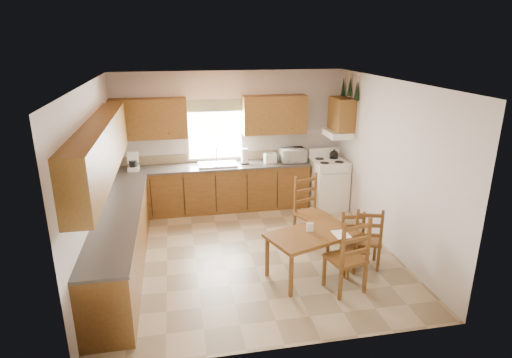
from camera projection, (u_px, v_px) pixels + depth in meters
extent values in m
plane|color=#96835F|center=(250.00, 253.00, 6.88)|extent=(4.50, 4.50, 0.00)
plane|color=brown|center=(250.00, 82.00, 6.03)|extent=(4.50, 4.50, 0.00)
plane|color=beige|center=(94.00, 182.00, 6.05)|extent=(4.50, 4.50, 0.00)
plane|color=beige|center=(388.00, 165.00, 6.86)|extent=(4.50, 4.50, 0.00)
plane|color=beige|center=(230.00, 140.00, 8.55)|extent=(4.50, 4.50, 0.00)
plane|color=beige|center=(289.00, 239.00, 4.36)|extent=(4.50, 4.50, 0.00)
cube|color=brown|center=(214.00, 189.00, 8.49)|extent=(3.75, 0.60, 0.88)
cube|color=brown|center=(121.00, 243.00, 6.26)|extent=(0.60, 3.60, 0.88)
cube|color=#46413C|center=(214.00, 166.00, 8.35)|extent=(3.75, 0.63, 0.04)
cube|color=#46413C|center=(118.00, 214.00, 6.11)|extent=(0.63, 3.60, 0.04)
cube|color=#867454|center=(212.00, 157.00, 8.58)|extent=(3.75, 0.01, 0.18)
cube|color=brown|center=(149.00, 119.00, 7.96)|extent=(1.41, 0.33, 0.75)
cube|color=brown|center=(274.00, 115.00, 8.39)|extent=(1.25, 0.33, 0.75)
cube|color=brown|center=(100.00, 150.00, 5.78)|extent=(0.33, 3.60, 0.75)
cube|color=brown|center=(342.00, 114.00, 8.19)|extent=(0.33, 0.62, 0.62)
cube|color=white|center=(338.00, 134.00, 8.30)|extent=(0.44, 0.62, 0.12)
cube|color=white|center=(215.00, 131.00, 8.40)|extent=(1.13, 0.02, 1.18)
cube|color=white|center=(215.00, 131.00, 8.40)|extent=(1.05, 0.01, 1.10)
cube|color=#405732|center=(215.00, 106.00, 8.22)|extent=(1.19, 0.01, 0.24)
cube|color=silver|center=(218.00, 164.00, 8.35)|extent=(0.75, 0.45, 0.04)
cone|color=black|center=(357.00, 90.00, 7.76)|extent=(0.22, 0.22, 0.36)
cone|color=black|center=(350.00, 86.00, 8.05)|extent=(0.22, 0.22, 0.36)
cone|color=black|center=(343.00, 87.00, 8.36)|extent=(0.22, 0.22, 0.36)
cube|color=white|center=(328.00, 185.00, 8.59)|extent=(0.69, 0.71, 0.97)
cube|color=white|center=(133.00, 161.00, 7.98)|extent=(0.26, 0.29, 0.36)
cylinder|color=white|center=(244.00, 156.00, 8.41)|extent=(0.14, 0.14, 0.31)
cube|color=white|center=(270.00, 158.00, 8.50)|extent=(0.24, 0.17, 0.19)
imported|color=white|center=(293.00, 155.00, 8.53)|extent=(0.47, 0.35, 0.28)
cube|color=brown|center=(311.00, 254.00, 6.16)|extent=(1.42, 1.10, 0.67)
cube|color=brown|center=(346.00, 253.00, 5.73)|extent=(0.56, 0.54, 1.10)
cube|color=brown|center=(366.00, 236.00, 6.37)|extent=(0.50, 0.49, 0.97)
cube|color=brown|center=(312.00, 210.00, 7.11)|extent=(0.60, 0.58, 1.12)
cube|color=brown|center=(354.00, 244.00, 6.22)|extent=(0.42, 0.40, 0.88)
cube|color=white|center=(341.00, 234.00, 6.01)|extent=(0.22, 0.29, 0.00)
cube|color=white|center=(310.00, 227.00, 6.08)|extent=(0.10, 0.04, 0.13)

